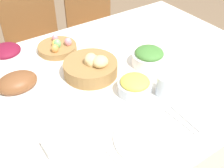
{
  "coord_description": "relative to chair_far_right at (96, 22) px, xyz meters",
  "views": [
    {
      "loc": [
        -0.56,
        -0.9,
        1.58
      ],
      "look_at": [
        -0.01,
        -0.09,
        0.79
      ],
      "focal_mm": 45.0,
      "sensor_mm": 36.0,
      "label": 1
    }
  ],
  "objects": [
    {
      "name": "dining_table",
      "position": [
        -0.53,
        -0.95,
        -0.16
      ],
      "size": [
        1.79,
        1.16,
        0.75
      ],
      "color": "white",
      "rests_on": "ground"
    },
    {
      "name": "chair_far_right",
      "position": [
        0.0,
        0.0,
        0.0
      ],
      "size": [
        0.44,
        0.44,
        1.0
      ],
      "rotation": [
        0.0,
        0.0,
        -0.04
      ],
      "color": "brown",
      "rests_on": "ground"
    },
    {
      "name": "chair_far_center",
      "position": [
        -0.52,
        0.0,
        0.0
      ],
      "size": [
        0.44,
        0.44,
        1.0
      ],
      "rotation": [
        0.0,
        0.0,
        -0.04
      ],
      "color": "brown",
      "rests_on": "ground"
    },
    {
      "name": "bread_basket",
      "position": [
        -0.55,
        -0.88,
        0.26
      ],
      "size": [
        0.26,
        0.26,
        0.11
      ],
      "color": "#9E7542",
      "rests_on": "dining_table"
    },
    {
      "name": "egg_basket",
      "position": [
        -0.59,
        -0.59,
        0.24
      ],
      "size": [
        0.21,
        0.21,
        0.08
      ],
      "color": "#9E7542",
      "rests_on": "dining_table"
    },
    {
      "name": "ham_platter",
      "position": [
        -0.88,
        -0.78,
        0.25
      ],
      "size": [
        0.29,
        0.2,
        0.09
      ],
      "color": "white",
      "rests_on": "dining_table"
    },
    {
      "name": "green_salad_bowl",
      "position": [
        -0.26,
        -0.97,
        0.27
      ],
      "size": [
        0.17,
        0.17,
        0.09
      ],
      "color": "white",
      "rests_on": "dining_table"
    },
    {
      "name": "beet_salad_bowl",
      "position": [
        -0.85,
        -0.52,
        0.26
      ],
      "size": [
        0.18,
        0.18,
        0.08
      ],
      "color": "white",
      "rests_on": "dining_table"
    },
    {
      "name": "pineapple_bowl",
      "position": [
        -0.46,
        -1.11,
        0.26
      ],
      "size": [
        0.16,
        0.16,
        0.08
      ],
      "color": "silver",
      "rests_on": "dining_table"
    },
    {
      "name": "dinner_plate",
      "position": [
        -0.58,
        -1.36,
        0.23
      ],
      "size": [
        0.27,
        0.27,
        0.01
      ],
      "color": "white",
      "rests_on": "dining_table"
    },
    {
      "name": "fork",
      "position": [
        -0.74,
        -1.36,
        0.22
      ],
      "size": [
        0.02,
        0.17,
        0.0
      ],
      "rotation": [
        0.0,
        0.0,
        0.04
      ],
      "color": "#B7B7BC",
      "rests_on": "dining_table"
    },
    {
      "name": "knife",
      "position": [
        -0.42,
        -1.36,
        0.22
      ],
      "size": [
        0.02,
        0.17,
        0.0
      ],
      "rotation": [
        0.0,
        0.0,
        0.04
      ],
      "color": "#B7B7BC",
      "rests_on": "dining_table"
    },
    {
      "name": "spoon",
      "position": [
        -0.39,
        -1.36,
        0.22
      ],
      "size": [
        0.02,
        0.17,
        0.0
      ],
      "rotation": [
        0.0,
        0.0,
        -0.04
      ],
      "color": "#B7B7BC",
      "rests_on": "dining_table"
    },
    {
      "name": "drinking_cup",
      "position": [
        -0.36,
        -1.19,
        0.27
      ],
      "size": [
        0.07,
        0.07,
        0.1
      ],
      "color": "silver",
      "rests_on": "dining_table"
    },
    {
      "name": "butter_dish",
      "position": [
        -0.87,
        -1.2,
        0.24
      ],
      "size": [
        0.12,
        0.08,
        0.03
      ],
      "color": "white",
      "rests_on": "dining_table"
    }
  ]
}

